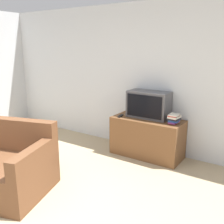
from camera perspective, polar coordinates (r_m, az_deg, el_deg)
wall_back at (r=4.87m, az=4.26°, el=7.51°), size 9.00×0.06×2.60m
tv_stand at (r=4.58m, az=7.65°, el=-5.47°), size 1.21×0.54×0.67m
television at (r=4.52m, az=7.97°, el=1.64°), size 0.71×0.36×0.46m
book_stack at (r=4.27m, az=13.35°, el=-1.42°), size 0.17×0.23×0.16m
remote_on_stand at (r=4.58m, az=1.85°, el=-0.85°), size 0.08×0.18×0.02m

